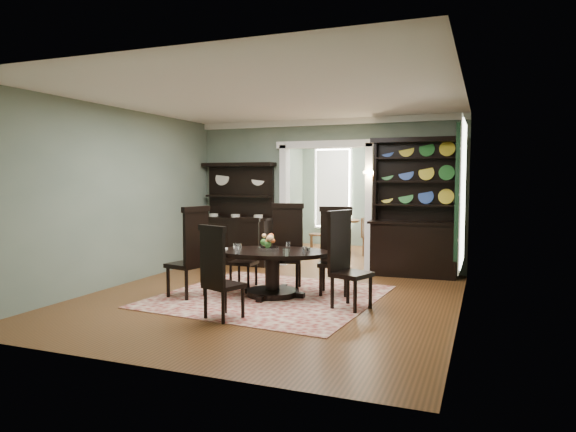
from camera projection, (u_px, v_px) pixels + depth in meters
The scene contains 19 objects.
room at pixel (268, 194), 7.66m from camera, with size 5.51×6.01×3.01m.
parlor at pixel (356, 190), 12.77m from camera, with size 3.51×3.50×3.01m.
doorway_trim at pixel (326, 188), 10.41m from camera, with size 2.08×0.25×2.57m.
right_window at pixel (461, 193), 7.51m from camera, with size 0.15×1.47×2.12m.
wall_sconce at pixel (371, 174), 9.90m from camera, with size 0.27×0.21×0.21m.
rug at pixel (270, 296), 7.87m from camera, with size 3.14×3.12×0.01m, color maroon.
dining_table at pixel (272, 264), 7.89m from camera, with size 1.95×1.91×0.71m.
centerpiece at pixel (268, 246), 7.86m from camera, with size 1.56×1.01×0.26m.
chair_far_left at pixel (246, 250), 8.64m from camera, with size 0.44×0.41×1.15m.
chair_far_mid at pixel (287, 244), 8.43m from camera, with size 0.63×0.61×1.40m.
chair_far_right at pixel (335, 248), 8.09m from camera, with size 0.58×0.56×1.37m.
chair_end_left at pixel (192, 250), 7.74m from camera, with size 0.59×0.61×1.40m.
chair_end_right at pixel (345, 257), 7.16m from camera, with size 0.62×0.64×1.37m.
chair_near at pixel (218, 271), 6.51m from camera, with size 0.57×0.56×1.22m.
sideboard at pixel (237, 228), 10.92m from camera, with size 1.65×0.62×2.15m.
welsh_dresser at pixel (414, 226), 9.55m from camera, with size 1.67×0.68×2.57m.
parlor_table at pixel (341, 231), 12.40m from camera, with size 0.88×0.88×0.82m.
parlor_chair_left at pixel (320, 232), 12.34m from camera, with size 0.47×0.46×0.98m.
parlor_chair_right at pixel (368, 235), 12.05m from camera, with size 0.38×0.37×0.89m.
Camera 1 is at (3.04, -7.00, 1.81)m, focal length 32.00 mm.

